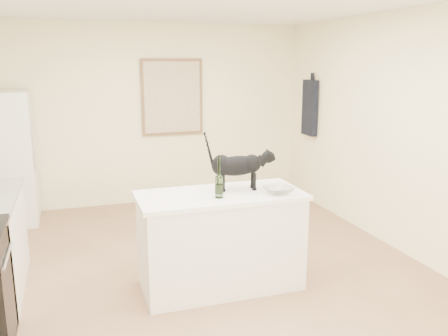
% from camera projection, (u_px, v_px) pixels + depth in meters
% --- Properties ---
extents(floor, '(5.50, 5.50, 0.00)m').
position_uv_depth(floor, '(205.00, 278.00, 4.61)').
color(floor, '#A27556').
rests_on(floor, ground).
extents(wall_back, '(4.50, 0.00, 4.50)m').
position_uv_depth(wall_back, '(152.00, 115.00, 6.87)').
color(wall_back, '#FFF4C5').
rests_on(wall_back, ground).
extents(wall_front, '(4.50, 0.00, 4.50)m').
position_uv_depth(wall_front, '(402.00, 269.00, 1.77)').
color(wall_front, '#FFF4C5').
rests_on(wall_front, ground).
extents(wall_right, '(0.00, 5.50, 5.50)m').
position_uv_depth(wall_right, '(407.00, 135.00, 5.01)').
color(wall_right, '#FFF4C5').
rests_on(wall_right, ground).
extents(island_base, '(1.44, 0.67, 0.86)m').
position_uv_depth(island_base, '(221.00, 242.00, 4.36)').
color(island_base, white).
rests_on(island_base, floor).
extents(island_top, '(1.50, 0.70, 0.04)m').
position_uv_depth(island_top, '(220.00, 195.00, 4.26)').
color(island_top, white).
rests_on(island_top, island_base).
extents(fridge, '(0.68, 0.68, 1.70)m').
position_uv_depth(fridge, '(6.00, 159.00, 6.00)').
color(fridge, white).
rests_on(fridge, floor).
extents(artwork_frame, '(0.90, 0.03, 1.10)m').
position_uv_depth(artwork_frame, '(172.00, 97.00, 6.88)').
color(artwork_frame, brown).
rests_on(artwork_frame, wall_back).
extents(artwork_canvas, '(0.82, 0.00, 1.02)m').
position_uv_depth(artwork_canvas, '(172.00, 97.00, 6.86)').
color(artwork_canvas, beige).
rests_on(artwork_canvas, wall_back).
extents(hanging_garment, '(0.08, 0.34, 0.80)m').
position_uv_depth(hanging_garment, '(310.00, 108.00, 6.87)').
color(hanging_garment, black).
rests_on(hanging_garment, wall_right).
extents(black_cat, '(0.60, 0.26, 0.41)m').
position_uv_depth(black_cat, '(237.00, 168.00, 4.33)').
color(black_cat, black).
rests_on(black_cat, island_top).
extents(wine_bottle, '(0.09, 0.09, 0.33)m').
position_uv_depth(wine_bottle, '(219.00, 179.00, 4.08)').
color(wine_bottle, '#285020').
rests_on(wine_bottle, island_top).
extents(glass_bowl, '(0.30, 0.30, 0.06)m').
position_uv_depth(glass_bowl, '(278.00, 190.00, 4.23)').
color(glass_bowl, silver).
rests_on(glass_bowl, island_top).
extents(fridge_paper, '(0.04, 0.12, 0.16)m').
position_uv_depth(fridge_paper, '(32.00, 123.00, 6.00)').
color(fridge_paper, beige).
rests_on(fridge_paper, fridge).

